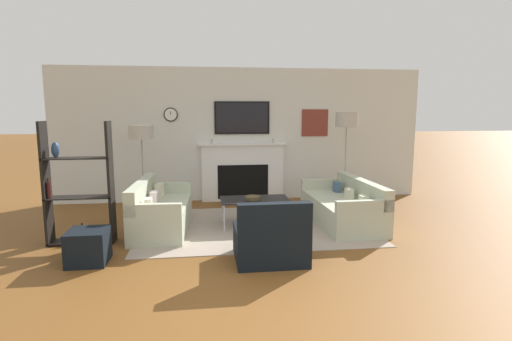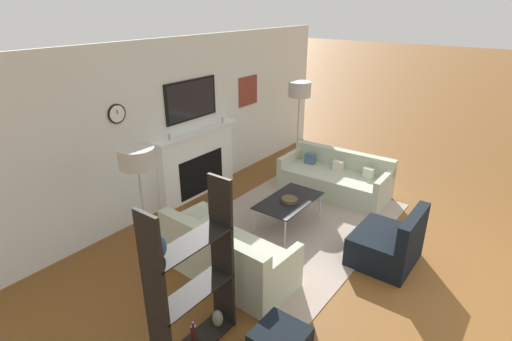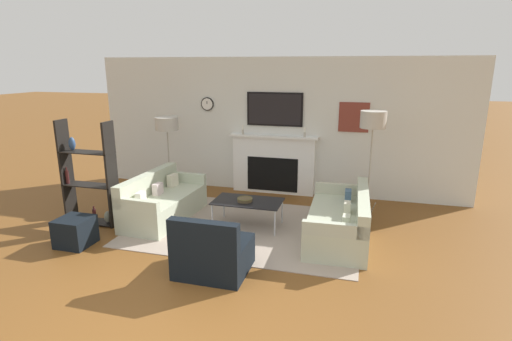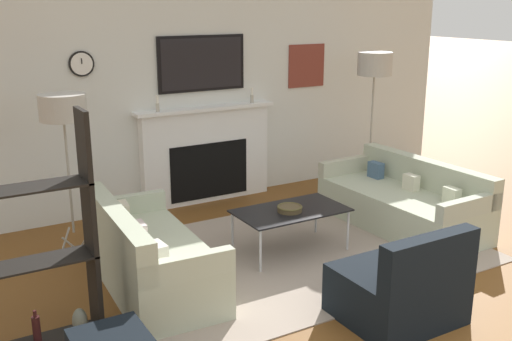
% 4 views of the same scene
% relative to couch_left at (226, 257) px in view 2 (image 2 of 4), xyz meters
% --- Properties ---
extents(ground_plane, '(60.00, 60.00, 0.00)m').
position_rel_couch_left_xyz_m(ground_plane, '(1.48, -2.80, -0.28)').
color(ground_plane, brown).
extents(fireplace_wall, '(7.56, 0.28, 2.70)m').
position_rel_couch_left_xyz_m(fireplace_wall, '(1.49, 2.01, 0.94)').
color(fireplace_wall, silver).
rests_on(fireplace_wall, ground_plane).
extents(area_rug, '(3.58, 2.49, 0.01)m').
position_rel_couch_left_xyz_m(area_rug, '(1.48, -0.00, -0.28)').
color(area_rug, '#A08F80').
rests_on(area_rug, ground_plane).
extents(couch_left, '(0.85, 1.73, 0.77)m').
position_rel_couch_left_xyz_m(couch_left, '(0.00, 0.00, 0.00)').
color(couch_left, '#B4BCA0').
rests_on(couch_left, ground_plane).
extents(couch_right, '(0.91, 1.91, 0.72)m').
position_rel_couch_left_xyz_m(couch_right, '(2.97, -0.00, -0.02)').
color(couch_right, '#B4BCA0').
rests_on(couch_right, ground_plane).
extents(armchair, '(0.87, 0.77, 0.80)m').
position_rel_couch_left_xyz_m(armchair, '(1.49, -1.50, -0.02)').
color(armchair, black).
rests_on(armchair, ground_plane).
extents(coffee_table, '(1.10, 0.62, 0.44)m').
position_rel_couch_left_xyz_m(coffee_table, '(1.50, 0.05, 0.13)').
color(coffee_table, black).
rests_on(coffee_table, ground_plane).
extents(decorative_bowl, '(0.25, 0.25, 0.06)m').
position_rel_couch_left_xyz_m(decorative_bowl, '(1.46, 0.01, 0.19)').
color(decorative_bowl, '#4E4028').
rests_on(decorative_bowl, coffee_table).
extents(floor_lamp_left, '(0.43, 0.43, 1.60)m').
position_rel_couch_left_xyz_m(floor_lamp_left, '(-0.38, 1.03, 1.17)').
color(floor_lamp_left, '#9E998E').
rests_on(floor_lamp_left, ground_plane).
extents(floor_lamp_right, '(0.42, 0.42, 1.83)m').
position_rel_couch_left_xyz_m(floor_lamp_right, '(3.35, 1.03, 1.37)').
color(floor_lamp_right, '#9E998E').
rests_on(floor_lamp_right, ground_plane).
extents(shelf_unit, '(0.89, 0.28, 1.71)m').
position_rel_couch_left_xyz_m(shelf_unit, '(-1.02, -0.48, 0.50)').
color(shelf_unit, black).
rests_on(shelf_unit, ground_plane).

